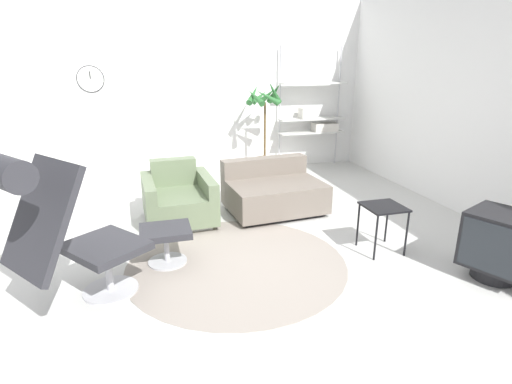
% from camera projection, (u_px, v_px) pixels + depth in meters
% --- Properties ---
extents(ground_plane, '(12.00, 12.00, 0.00)m').
position_uv_depth(ground_plane, '(223.00, 254.00, 3.92)').
color(ground_plane, silver).
extents(wall_back, '(12.00, 0.09, 2.80)m').
position_uv_depth(wall_back, '(182.00, 88.00, 6.39)').
color(wall_back, white).
rests_on(wall_back, ground_plane).
extents(wall_right, '(0.06, 12.00, 2.80)m').
position_uv_depth(wall_right, '(503.00, 101.00, 4.28)').
color(wall_right, white).
rests_on(wall_right, ground_plane).
extents(round_rug, '(2.05, 2.05, 0.01)m').
position_uv_depth(round_rug, '(237.00, 263.00, 3.75)').
color(round_rug, gray).
rests_on(round_rug, ground_plane).
extents(lounge_chair, '(1.12, 1.05, 1.26)m').
position_uv_depth(lounge_chair, '(55.00, 218.00, 2.78)').
color(lounge_chair, '#BCBCC1').
rests_on(lounge_chair, ground_plane).
extents(ottoman, '(0.46, 0.39, 0.35)m').
position_uv_depth(ottoman, '(166.00, 238.00, 3.68)').
color(ottoman, '#BCBCC1').
rests_on(ottoman, ground_plane).
extents(armchair_red, '(0.82, 0.91, 0.69)m').
position_uv_depth(armchair_red, '(178.00, 200.00, 4.66)').
color(armchair_red, silver).
rests_on(armchair_red, ground_plane).
extents(couch_low, '(1.20, 0.98, 0.62)m').
position_uv_depth(couch_low, '(273.00, 193.00, 5.00)').
color(couch_low, black).
rests_on(couch_low, ground_plane).
extents(side_table, '(0.37, 0.37, 0.47)m').
position_uv_depth(side_table, '(383.00, 212.00, 3.87)').
color(side_table, black).
rests_on(side_table, ground_plane).
extents(crt_television, '(0.64, 0.65, 0.60)m').
position_uv_depth(crt_television, '(499.00, 244.00, 3.39)').
color(crt_television, black).
rests_on(crt_television, ground_plane).
extents(potted_plant, '(0.61, 0.61, 1.54)m').
position_uv_depth(potted_plant, '(265.00, 128.00, 6.42)').
color(potted_plant, brown).
rests_on(potted_plant, ground_plane).
extents(shelf_unit, '(1.15, 0.28, 2.06)m').
position_uv_depth(shelf_unit, '(315.00, 116.00, 6.92)').
color(shelf_unit, '#BCBCC1').
rests_on(shelf_unit, ground_plane).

